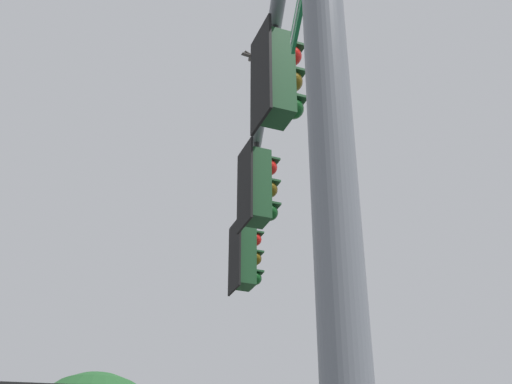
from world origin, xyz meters
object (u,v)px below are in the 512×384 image
Objects in this scene: bird_flying at (252,57)px; traffic_light_mid_inner at (258,187)px; traffic_light_nearest_pole at (278,78)px; traffic_light_mid_outer at (246,257)px.

traffic_light_mid_inner is at bearing -18.01° from bird_flying.
traffic_light_nearest_pole is 3.15× the size of bird_flying.
traffic_light_nearest_pole is 1.00× the size of traffic_light_mid_outer.
traffic_light_nearest_pole and traffic_light_mid_inner have the same top height.
traffic_light_mid_outer is 3.95m from bird_flying.
bird_flying is (-4.15, 1.27, 3.94)m from traffic_light_nearest_pole.
bird_flying is at bearing 163.02° from traffic_light_nearest_pole.
traffic_light_nearest_pole is 5.86m from bird_flying.
traffic_light_nearest_pole is 4.70m from traffic_light_mid_outer.
traffic_light_mid_outer is (-4.52, 1.30, 0.00)m from traffic_light_nearest_pole.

